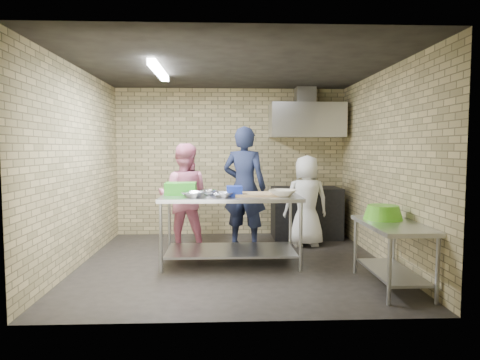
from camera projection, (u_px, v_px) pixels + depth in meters
name	position (u px, v px, depth m)	size (l,w,h in m)	color
floor	(233.00, 263.00, 5.86)	(4.20, 4.20, 0.00)	black
ceiling	(233.00, 67.00, 5.66)	(4.20, 4.20, 0.00)	black
back_wall	(231.00, 162.00, 7.75)	(4.20, 0.06, 2.70)	tan
front_wall	(239.00, 176.00, 3.77)	(4.20, 0.06, 2.70)	tan
left_wall	(79.00, 167.00, 5.67)	(0.06, 4.00, 2.70)	tan
right_wall	(383.00, 166.00, 5.84)	(0.06, 4.00, 2.70)	tan
prep_table	(231.00, 229.00, 5.81)	(1.91, 0.95, 0.95)	#B8BAC0
side_counter	(392.00, 255.00, 4.81)	(0.60, 1.20, 0.75)	silver
stove	(306.00, 212.00, 7.52)	(1.20, 0.70, 0.90)	black
range_hood	(307.00, 120.00, 7.45)	(1.30, 0.60, 0.60)	silver
hood_duct	(305.00, 96.00, 7.56)	(0.35, 0.30, 0.30)	#A5A8AD
wall_shelf	(321.00, 131.00, 7.66)	(0.80, 0.20, 0.04)	#3F2B19
fluorescent_fixture	(159.00, 71.00, 5.62)	(0.10, 1.25, 0.08)	white
green_crate	(181.00, 189.00, 5.86)	(0.42, 0.32, 0.17)	green
blue_tub	(234.00, 191.00, 5.68)	(0.21, 0.21, 0.14)	#162EAA
cutting_board	(256.00, 194.00, 5.77)	(0.58, 0.45, 0.03)	tan
mixing_bowl_a	(193.00, 194.00, 5.56)	(0.30, 0.30, 0.07)	silver
mixing_bowl_b	(209.00, 192.00, 5.81)	(0.23, 0.23, 0.07)	silver
mixing_bowl_c	(223.00, 195.00, 5.55)	(0.27, 0.27, 0.07)	#ADAEB4
ceramic_bowl	(282.00, 193.00, 5.65)	(0.37, 0.37, 0.09)	beige
green_basin	(383.00, 212.00, 5.02)	(0.46, 0.46, 0.17)	#59C626
bottle_red	(307.00, 125.00, 7.65)	(0.07, 0.07, 0.18)	#B22619
bottle_green	(329.00, 126.00, 7.66)	(0.06, 0.06, 0.15)	green
man_navy	(244.00, 187.00, 6.73)	(0.71, 0.47, 1.95)	#141632
woman_pink	(184.00, 197.00, 6.55)	(0.81, 0.63, 1.68)	pink
woman_white	(306.00, 201.00, 6.83)	(0.73, 0.47, 1.49)	white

